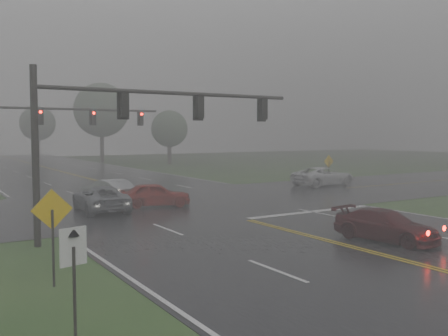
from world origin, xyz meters
TOP-DOWN VIEW (x-y plane):
  - main_road at (0.00, 20.00)m, footprint 18.00×160.00m
  - cross_street at (0.00, 22.00)m, footprint 120.00×14.00m
  - stop_bar at (4.50, 14.40)m, footprint 8.50×0.50m
  - sedan_maroon at (1.98, 7.17)m, footprint 2.55×4.58m
  - sedan_red at (-2.06, 20.84)m, footprint 4.51×2.87m
  - sedan_silver at (-3.62, 24.63)m, footprint 2.55×4.55m
  - car_grey at (-5.36, 20.93)m, footprint 2.67×5.23m
  - pickup_white at (14.79, 24.48)m, footprint 5.64×2.74m
  - signal_gantry_near at (-6.51, 13.63)m, footprint 12.09×0.30m
  - signal_gantry_far at (-6.11, 31.51)m, footprint 13.13×0.35m
  - sign_diamond_west at (-10.87, 8.12)m, footprint 1.17×0.10m
  - sign_arrow_white at (-11.55, 3.36)m, footprint 0.56×0.17m
  - sign_diamond_east at (15.37, 24.48)m, footprint 1.06×0.09m
  - tree_ne_a at (9.66, 66.51)m, footprint 8.07×8.07m
  - tree_e_near at (16.53, 57.65)m, footprint 5.17×5.17m
  - tree_n_far at (5.12, 89.24)m, footprint 6.36×6.36m

SIDE VIEW (x-z plane):
  - main_road at x=0.00m, z-range -0.01..0.01m
  - cross_street at x=0.00m, z-range -0.01..0.01m
  - stop_bar at x=4.50m, z-range 0.00..0.00m
  - sedan_maroon at x=1.98m, z-range -0.63..0.63m
  - sedan_red at x=-2.06m, z-range -0.71..0.71m
  - sedan_silver at x=-3.62m, z-range -0.71..0.71m
  - car_grey at x=-5.36m, z-range -0.71..0.71m
  - pickup_white at x=14.79m, z-range -0.77..0.77m
  - sign_diamond_east at x=15.37m, z-range 0.45..3.00m
  - sign_arrow_white at x=-11.55m, z-range 0.51..3.05m
  - sign_diamond_west at x=-10.87m, z-range 0.49..3.29m
  - signal_gantry_near at x=-6.51m, z-range 1.39..8.35m
  - signal_gantry_far at x=-6.11m, z-range 1.44..8.43m
  - tree_e_near at x=16.53m, z-range 1.19..8.78m
  - tree_n_far at x=5.12m, z-range 1.47..10.81m
  - tree_ne_a at x=9.66m, z-range 1.87..13.72m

